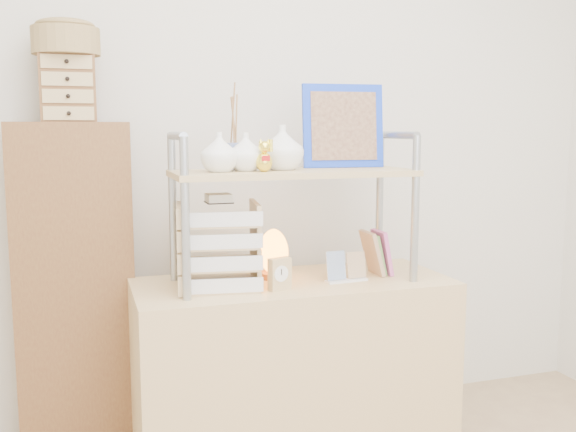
% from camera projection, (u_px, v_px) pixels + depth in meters
% --- Properties ---
extents(desk, '(1.20, 0.50, 0.75)m').
position_uv_depth(desk, '(293.00, 375.00, 2.49)').
color(desk, tan).
rests_on(desk, ground).
extents(cabinet, '(0.47, 0.27, 1.35)m').
position_uv_depth(cabinet, '(77.00, 293.00, 2.56)').
color(cabinet, brown).
rests_on(cabinet, ground).
extents(hutch, '(0.90, 0.34, 0.75)m').
position_uv_depth(hutch, '(286.00, 164.00, 2.39)').
color(hutch, '#99A0A7').
rests_on(hutch, desk).
extents(letter_tray, '(0.32, 0.30, 0.34)m').
position_uv_depth(letter_tray, '(219.00, 250.00, 2.32)').
color(letter_tray, tan).
rests_on(letter_tray, desk).
extents(salt_lamp, '(0.13, 0.12, 0.19)m').
position_uv_depth(salt_lamp, '(273.00, 253.00, 2.47)').
color(salt_lamp, brown).
rests_on(salt_lamp, desk).
extents(desk_clock, '(0.09, 0.06, 0.12)m').
position_uv_depth(desk_clock, '(280.00, 274.00, 2.30)').
color(desk_clock, tan).
rests_on(desk_clock, desk).
extents(postcard_stand, '(0.17, 0.06, 0.12)m').
position_uv_depth(postcard_stand, '(346.00, 272.00, 2.43)').
color(postcard_stand, white).
rests_on(postcard_stand, desk).
extents(drawer_chest, '(0.20, 0.16, 0.25)m').
position_uv_depth(drawer_chest, '(68.00, 89.00, 2.43)').
color(drawer_chest, brown).
rests_on(drawer_chest, cabinet).
extents(woven_basket, '(0.25, 0.25, 0.10)m').
position_uv_depth(woven_basket, '(66.00, 42.00, 2.41)').
color(woven_basket, brown).
rests_on(woven_basket, drawer_chest).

